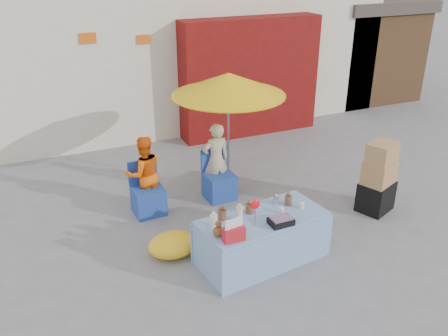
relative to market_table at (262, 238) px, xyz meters
name	(u,v)px	position (x,y,z in m)	size (l,w,h in m)	color
ground	(243,246)	(-0.08, 0.39, -0.35)	(80.00, 80.00, 0.00)	slate
market_table	(262,238)	(0.00, 0.00, 0.00)	(1.86, 1.05, 1.07)	#7C9EC7
chair_left	(148,198)	(-1.06, 1.89, -0.09)	(0.50, 0.49, 0.85)	#22439D
chair_right	(219,184)	(0.19, 1.89, -0.09)	(0.50, 0.49, 0.85)	#22439D
vendor_orange	(144,174)	(-1.06, 2.03, 0.29)	(0.62, 0.48, 1.27)	orange
vendor_beige	(216,160)	(0.19, 2.03, 0.30)	(0.48, 0.31, 1.30)	tan
umbrella	(229,85)	(0.49, 2.18, 1.54)	(1.90, 1.90, 2.09)	gray
box_stack	(378,180)	(2.36, 0.46, 0.20)	(0.67, 0.61, 1.20)	black
tarp_bundle	(173,245)	(-1.07, 0.61, -0.19)	(0.71, 0.56, 0.32)	yellow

